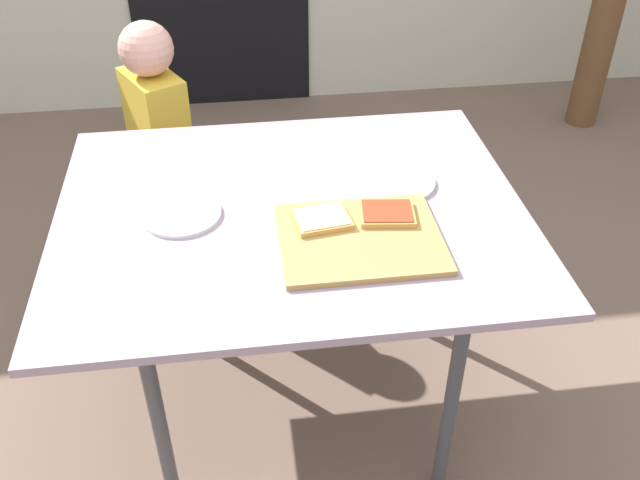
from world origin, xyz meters
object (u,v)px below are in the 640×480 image
dining_table (292,227)px  pizza_slice_far_left (322,219)px  cutting_board (360,238)px  child_left (160,139)px  plate_white_left (181,214)px  plate_white_right (398,182)px  pizza_slice_far_right (387,213)px

dining_table → pizza_slice_far_left: size_ratio=8.03×
cutting_board → child_left: child_left is taller
plate_white_left → pizza_slice_far_left: bearing=-15.3°
dining_table → child_left: size_ratio=1.22×
plate_white_right → child_left: size_ratio=0.20×
plate_white_right → plate_white_left: size_ratio=1.00×
pizza_slice_far_right → plate_white_left: 0.50m
plate_white_left → dining_table: bearing=-0.1°
plate_white_left → child_left: size_ratio=0.20×
dining_table → pizza_slice_far_right: pizza_slice_far_right is taller
plate_white_left → pizza_slice_far_right: bearing=-10.2°
pizza_slice_far_right → pizza_slice_far_left: same height
dining_table → child_left: 0.83m
cutting_board → pizza_slice_far_left: size_ratio=2.60×
cutting_board → plate_white_left: size_ratio=1.93×
child_left → plate_white_left: bearing=-81.4°
plate_white_right → pizza_slice_far_left: bearing=-143.5°
cutting_board → pizza_slice_far_left: pizza_slice_far_left is taller
cutting_board → plate_white_right: bearing=58.6°
pizza_slice_far_right → plate_white_right: bearing=68.3°
child_left → pizza_slice_far_left: bearing=-61.5°
pizza_slice_far_right → pizza_slice_far_left: 0.16m
pizza_slice_far_left → plate_white_left: bearing=164.7°
dining_table → plate_white_left: 0.28m
plate_white_right → child_left: child_left is taller
dining_table → plate_white_right: size_ratio=5.96×
plate_white_left → plate_white_right: bearing=7.6°
plate_white_right → cutting_board: bearing=-121.4°
dining_table → plate_white_left: (-0.27, 0.00, 0.06)m
pizza_slice_far_left → child_left: 0.95m
plate_white_left → child_left: child_left is taller
pizza_slice_far_right → plate_white_left: pizza_slice_far_right is taller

